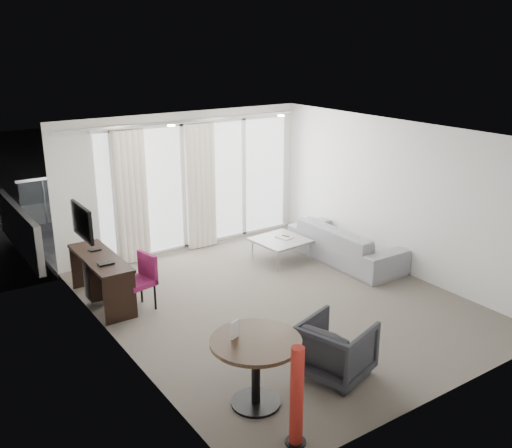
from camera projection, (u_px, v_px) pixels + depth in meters
floor at (278, 302)px, 8.79m from camera, size 5.00×6.00×0.00m
ceiling at (280, 133)px, 7.98m from camera, size 5.00×6.00×0.00m
wall_left at (116, 256)px, 7.05m from camera, size 0.00×6.00×2.60m
wall_right at (397, 196)px, 9.72m from camera, size 0.00×6.00×2.60m
wall_front at (446, 293)px, 6.02m from camera, size 5.00×0.00×2.60m
window_panel at (199, 184)px, 10.93m from camera, size 4.00×0.02×2.38m
window_frame at (200, 185)px, 10.91m from camera, size 4.10×0.06×2.44m
curtain_left at (131, 198)px, 10.02m from camera, size 0.60×0.20×2.38m
curtain_right at (201, 187)px, 10.77m from camera, size 0.60×0.20×2.38m
curtain_track at (187, 121)px, 10.25m from camera, size 4.80×0.04×0.04m
downlight_a at (171, 126)px, 8.77m from camera, size 0.12×0.12×0.02m
downlight_b at (281, 116)px, 9.88m from camera, size 0.12×0.12×0.02m
desk at (102, 280)px, 8.66m from camera, size 0.50×1.60×0.75m
tv at (82, 222)px, 8.20m from camera, size 0.05×0.80×0.50m
desk_chair at (138, 283)px, 8.42m from camera, size 0.54×0.52×0.85m
round_table at (256, 372)px, 6.22m from camera, size 1.18×1.18×0.80m
menu_card at (235, 344)px, 6.16m from camera, size 0.11×0.05×0.20m
red_lamp at (297, 397)px, 5.56m from camera, size 0.24×0.24×1.08m
tub_armchair at (336, 349)px, 6.78m from camera, size 0.97×0.96×0.71m
coffee_table at (280, 249)px, 10.40m from camera, size 0.95×0.95×0.40m
remote at (286, 239)px, 10.47m from camera, size 0.09×0.16×0.02m
magazine at (285, 239)px, 10.43m from camera, size 0.28×0.33×0.02m
sofa at (346, 243)px, 10.32m from camera, size 0.90×2.30×0.67m
terrace_slab at (168, 226)px, 12.51m from camera, size 5.60×3.00×0.12m
rattan_chair_a at (191, 202)px, 12.65m from camera, size 0.57×0.57×0.83m
rattan_chair_b at (218, 191)px, 13.52m from camera, size 0.68×0.68×0.82m
rattan_table at (220, 214)px, 12.21m from camera, size 0.63×0.63×0.56m
balustrade at (140, 188)px, 13.48m from camera, size 5.50×0.06×1.05m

